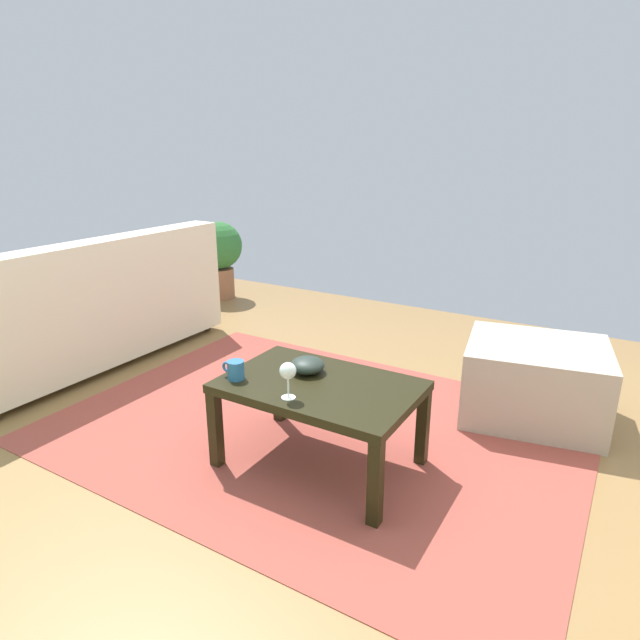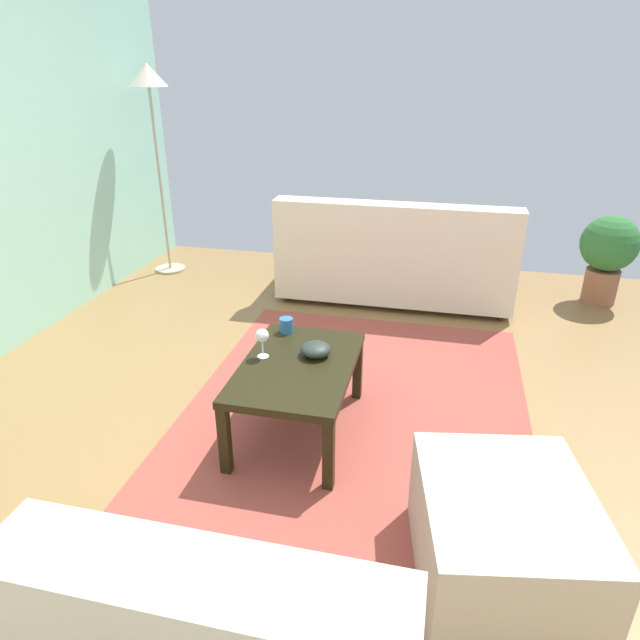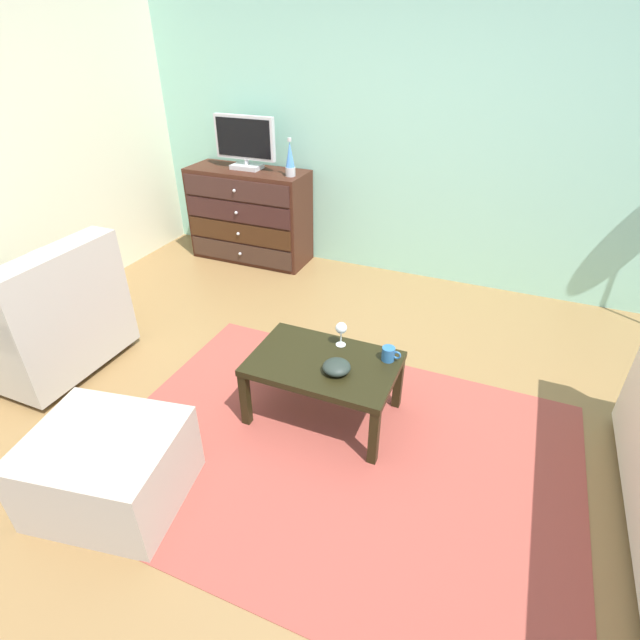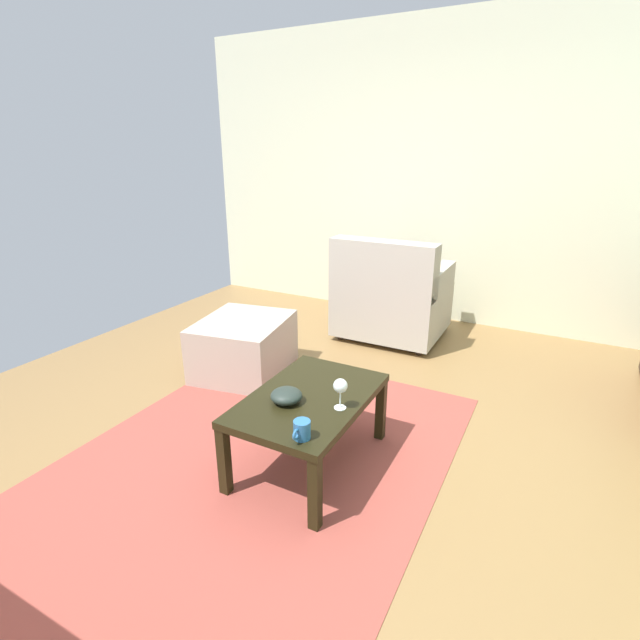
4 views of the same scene
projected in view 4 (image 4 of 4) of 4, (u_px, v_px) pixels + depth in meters
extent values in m
cube|color=olive|center=(299.00, 462.00, 2.60)|extent=(5.85, 5.05, 0.05)
cube|color=beige|center=(444.00, 177.00, 4.36)|extent=(0.12, 5.05, 2.70)
cube|color=#984238|center=(248.00, 467.00, 2.52)|extent=(2.60, 1.90, 0.01)
cube|color=black|center=(381.00, 410.00, 2.71)|extent=(0.05, 0.05, 0.37)
cube|color=black|center=(315.00, 494.00, 2.06)|extent=(0.05, 0.05, 0.37)
cube|color=black|center=(305.00, 391.00, 2.93)|extent=(0.05, 0.05, 0.37)
cube|color=black|center=(224.00, 461.00, 2.28)|extent=(0.05, 0.05, 0.37)
cube|color=black|center=(309.00, 399.00, 2.43)|extent=(0.85, 0.56, 0.04)
cylinder|color=silver|center=(340.00, 408.00, 2.31)|extent=(0.06, 0.06, 0.00)
cylinder|color=silver|center=(340.00, 399.00, 2.29)|extent=(0.01, 0.01, 0.09)
sphere|color=silver|center=(340.00, 386.00, 2.26)|extent=(0.07, 0.07, 0.07)
cylinder|color=#2A6197|center=(302.00, 430.00, 2.05)|extent=(0.08, 0.08, 0.08)
torus|color=#2A6197|center=(296.00, 435.00, 2.01)|extent=(0.05, 0.01, 0.05)
ellipsoid|color=#242E29|center=(287.00, 396.00, 2.35)|extent=(0.16, 0.16, 0.07)
cylinder|color=#332319|center=(440.00, 327.00, 4.41)|extent=(0.05, 0.05, 0.05)
cylinder|color=#332319|center=(368.00, 315.00, 4.73)|extent=(0.05, 0.05, 0.05)
cylinder|color=#332319|center=(419.00, 352.00, 3.88)|extent=(0.05, 0.05, 0.05)
cylinder|color=#332319|center=(340.00, 336.00, 4.20)|extent=(0.05, 0.05, 0.05)
cube|color=#ADA599|center=(392.00, 308.00, 4.23)|extent=(0.80, 0.88, 0.40)
cube|color=#ADA599|center=(383.00, 269.00, 3.83)|extent=(0.20, 0.88, 0.45)
cube|color=#ADA599|center=(438.00, 281.00, 3.96)|extent=(0.76, 0.12, 0.20)
cube|color=#ADA599|center=(354.00, 271.00, 4.29)|extent=(0.76, 0.12, 0.20)
cylinder|color=brown|center=(404.00, 272.00, 4.34)|extent=(0.16, 0.40, 0.16)
cube|color=#B1A394|center=(244.00, 346.00, 3.53)|extent=(0.80, 0.71, 0.41)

